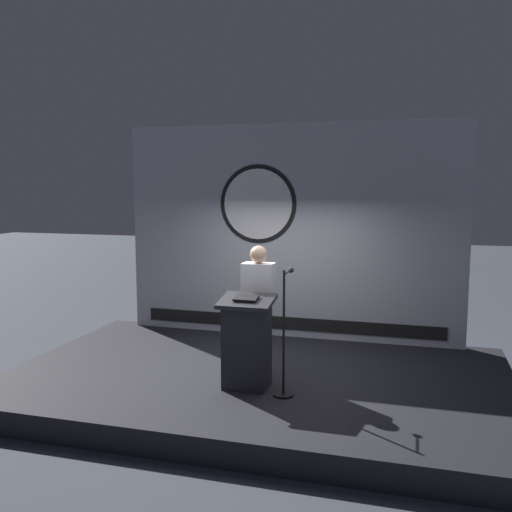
# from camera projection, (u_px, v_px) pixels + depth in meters

# --- Properties ---
(ground_plane) EXTENTS (40.00, 40.00, 0.00)m
(ground_plane) POSITION_uv_depth(u_px,v_px,m) (258.00, 394.00, 7.42)
(ground_plane) COLOR #383D47
(stage_platform) EXTENTS (6.40, 4.00, 0.30)m
(stage_platform) POSITION_uv_depth(u_px,v_px,m) (258.00, 383.00, 7.41)
(stage_platform) COLOR black
(stage_platform) RESTS_ON ground
(banner_display) EXTENTS (5.37, 0.12, 3.36)m
(banner_display) POSITION_uv_depth(u_px,v_px,m) (289.00, 232.00, 8.94)
(banner_display) COLOR #B2B7C1
(banner_display) RESTS_ON stage_platform
(podium) EXTENTS (0.64, 0.50, 1.13)m
(podium) POSITION_uv_depth(u_px,v_px,m) (247.00, 342.00, 6.77)
(podium) COLOR #26262B
(podium) RESTS_ON stage_platform
(speaker_person) EXTENTS (0.40, 0.26, 1.67)m
(speaker_person) POSITION_uv_depth(u_px,v_px,m) (258.00, 309.00, 7.19)
(speaker_person) COLOR black
(speaker_person) RESTS_ON stage_platform
(microphone_stand) EXTENTS (0.24, 0.51, 1.47)m
(microphone_stand) POSITION_uv_depth(u_px,v_px,m) (285.00, 351.00, 6.55)
(microphone_stand) COLOR black
(microphone_stand) RESTS_ON stage_platform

